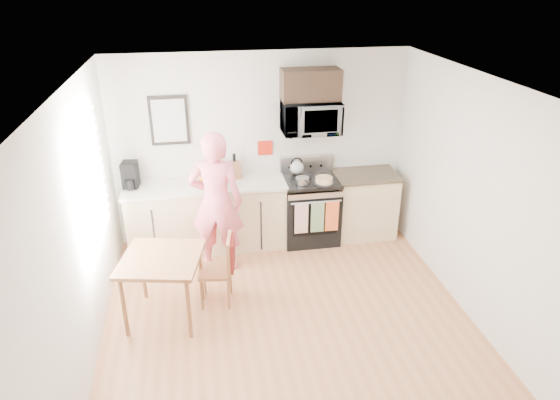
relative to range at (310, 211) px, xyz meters
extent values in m
plane|color=#A5663F|center=(-0.63, -1.98, -0.44)|extent=(4.60, 4.60, 0.00)
cube|color=white|center=(-0.63, 0.32, 0.86)|extent=(4.00, 0.04, 2.60)
cube|color=white|center=(-2.63, -1.98, 0.86)|extent=(0.04, 4.60, 2.60)
cube|color=white|center=(1.37, -1.98, 0.86)|extent=(0.04, 4.60, 2.60)
cube|color=white|center=(-0.63, -1.98, 2.16)|extent=(4.00, 4.60, 0.04)
cube|color=silver|center=(-2.61, -1.18, 1.11)|extent=(0.02, 1.40, 1.50)
cube|color=silver|center=(-2.60, -1.18, 1.11)|extent=(0.01, 1.30, 1.40)
cube|color=#D1B286|center=(-1.43, 0.02, 0.01)|extent=(2.10, 0.60, 0.90)
cube|color=silver|center=(-1.43, 0.02, 0.48)|extent=(2.14, 0.64, 0.04)
cube|color=#D1B286|center=(0.80, 0.02, 0.01)|extent=(0.84, 0.60, 0.90)
cube|color=black|center=(0.80, 0.02, 0.48)|extent=(0.88, 0.64, 0.04)
cube|color=black|center=(0.00, 0.00, -0.05)|extent=(0.76, 0.65, 0.77)
cube|color=black|center=(0.00, -0.32, 0.01)|extent=(0.61, 0.02, 0.45)
cube|color=#B1B1B6|center=(0.00, -0.31, 0.34)|extent=(0.74, 0.02, 0.14)
cylinder|color=#B1B1B6|center=(0.00, -0.36, 0.30)|extent=(0.68, 0.02, 0.02)
cube|color=black|center=(0.00, 0.00, 0.46)|extent=(0.76, 0.65, 0.04)
cube|color=#B1B1B6|center=(0.00, 0.27, 0.60)|extent=(0.76, 0.08, 0.24)
cube|color=white|center=(-0.20, -0.37, 0.08)|extent=(0.18, 0.02, 0.44)
cube|color=#5F7F54|center=(0.02, -0.37, 0.08)|extent=(0.18, 0.02, 0.44)
cube|color=#BF461C|center=(0.22, -0.37, 0.08)|extent=(0.18, 0.02, 0.44)
imported|color=#B1B1B6|center=(0.00, 0.10, 1.32)|extent=(0.76, 0.51, 0.42)
cube|color=black|center=(0.00, 0.15, 1.74)|extent=(0.76, 0.35, 0.40)
cube|color=black|center=(-1.83, 0.30, 1.31)|extent=(0.50, 0.03, 0.65)
cube|color=beige|center=(-1.83, 0.28, 1.31)|extent=(0.42, 0.01, 0.56)
cube|color=#B3200F|center=(-0.58, 0.31, 0.86)|extent=(0.20, 0.02, 0.20)
imported|color=#DD3C5A|center=(-1.32, -0.53, 0.48)|extent=(0.74, 0.57, 1.83)
cube|color=brown|center=(-1.96, -1.47, 0.31)|extent=(0.82, 0.82, 0.04)
cylinder|color=brown|center=(-2.36, -1.73, -0.07)|extent=(0.05, 0.05, 0.73)
cylinder|color=brown|center=(-1.70, -1.87, -0.07)|extent=(0.05, 0.05, 0.73)
cylinder|color=brown|center=(-2.22, -1.07, -0.07)|extent=(0.05, 0.05, 0.73)
cylinder|color=brown|center=(-1.56, -1.21, -0.07)|extent=(0.05, 0.05, 0.73)
cube|color=brown|center=(-1.39, -1.28, -0.02)|extent=(0.41, 0.41, 0.04)
cube|color=brown|center=(-1.22, -1.31, 0.20)|extent=(0.09, 0.36, 0.43)
cube|color=#54120E|center=(-1.20, -1.31, 0.21)|extent=(0.10, 0.33, 0.36)
cylinder|color=brown|center=(-1.57, -1.41, -0.24)|extent=(0.03, 0.03, 0.39)
cylinder|color=brown|center=(-1.26, -1.46, -0.24)|extent=(0.03, 0.03, 0.39)
cylinder|color=brown|center=(-1.52, -1.11, -0.24)|extent=(0.03, 0.03, 0.39)
cylinder|color=brown|center=(-1.22, -1.15, -0.24)|extent=(0.03, 0.03, 0.39)
cube|color=brown|center=(-1.00, 0.19, 0.62)|extent=(0.14, 0.17, 0.23)
cylinder|color=#B3200F|center=(-1.35, 0.17, 0.57)|extent=(0.11, 0.11, 0.13)
imported|color=silver|center=(-1.42, 0.10, 0.53)|extent=(0.25, 0.25, 0.05)
cube|color=tan|center=(-1.37, -0.01, 0.63)|extent=(0.12, 0.12, 0.26)
cube|color=black|center=(-2.38, 0.11, 0.67)|extent=(0.22, 0.25, 0.34)
cylinder|color=black|center=(-2.38, 0.00, 0.59)|extent=(0.13, 0.13, 0.13)
cube|color=tan|center=(-1.30, -0.14, 0.56)|extent=(0.31, 0.17, 0.11)
cylinder|color=black|center=(0.14, -0.19, 0.50)|extent=(0.27, 0.27, 0.01)
cylinder|color=tan|center=(0.14, -0.19, 0.54)|extent=(0.23, 0.23, 0.07)
sphere|color=silver|center=(-0.15, 0.22, 0.58)|extent=(0.19, 0.19, 0.19)
cone|color=silver|center=(-0.15, 0.22, 0.68)|extent=(0.06, 0.06, 0.06)
torus|color=black|center=(-0.15, 0.22, 0.64)|extent=(0.17, 0.02, 0.17)
cylinder|color=#B1B1B6|center=(-0.15, -0.14, 0.53)|extent=(0.18, 0.18, 0.09)
cylinder|color=black|center=(-0.12, -0.28, 0.57)|extent=(0.05, 0.16, 0.02)
camera|label=1|loc=(-1.48, -6.13, 3.11)|focal=32.00mm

